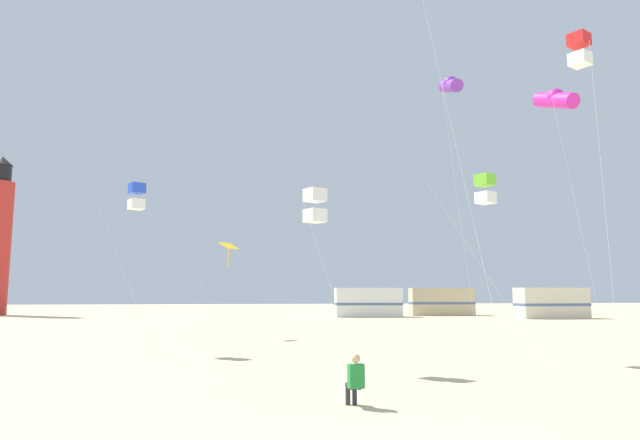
# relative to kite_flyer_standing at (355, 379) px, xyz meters

# --- Properties ---
(kite_flyer_standing) EXTENTS (0.38, 0.54, 1.16)m
(kite_flyer_standing) POSITION_rel_kite_flyer_standing_xyz_m (0.00, 0.00, 0.00)
(kite_flyer_standing) COLOR #238438
(kite_flyer_standing) RESTS_ON ground
(kite_box_lime) EXTENTS (3.38, 2.97, 7.01)m
(kite_box_lime) POSITION_rel_kite_flyer_standing_xyz_m (6.56, 7.76, 5.82)
(kite_box_lime) COLOR silver
(kite_box_lime) RESTS_ON ground
(kite_box_white) EXTENTS (1.90, 1.75, 5.95)m
(kite_box_white) POSITION_rel_kite_flyer_standing_xyz_m (-0.26, 5.84, 4.76)
(kite_box_white) COLOR silver
(kite_box_white) RESTS_ON ground
(kite_tube_magenta) EXTENTS (2.05, 2.57, 11.80)m
(kite_tube_magenta) POSITION_rel_kite_flyer_standing_xyz_m (11.11, 10.25, 10.48)
(kite_tube_magenta) COLOR silver
(kite_tube_magenta) RESTS_ON ground
(kite_diamond_gold) EXTENTS (2.99, 2.99, 5.22)m
(kite_diamond_gold) POSITION_rel_kite_flyer_standing_xyz_m (-3.73, 18.67, 4.23)
(kite_diamond_gold) COLOR silver
(kite_diamond_gold) RESTS_ON ground
(kite_box_scarlet) EXTENTS (1.10, 1.10, 11.36)m
(kite_box_scarlet) POSITION_rel_kite_flyer_standing_xyz_m (8.78, 4.61, 10.15)
(kite_box_scarlet) COLOR silver
(kite_box_scarlet) RESTS_ON ground
(kite_box_blue) EXTENTS (2.76, 1.89, 7.17)m
(kite_box_blue) POSITION_rel_kite_flyer_standing_xyz_m (-7.35, 12.02, 5.97)
(kite_box_blue) COLOR silver
(kite_box_blue) RESTS_ON ground
(kite_tube_violet) EXTENTS (1.47, 2.53, 14.38)m
(kite_tube_violet) POSITION_rel_kite_flyer_standing_xyz_m (8.25, 15.63, 13.06)
(kite_tube_violet) COLOR silver
(kite_tube_violet) RESTS_ON ground
(rv_van_white) EXTENTS (6.55, 2.67, 2.80)m
(rv_van_white) POSITION_rel_kite_flyer_standing_xyz_m (8.80, 41.22, 0.78)
(rv_van_white) COLOR white
(rv_van_white) RESTS_ON ground
(rv_van_tan) EXTENTS (6.62, 2.88, 2.80)m
(rv_van_tan) POSITION_rel_kite_flyer_standing_xyz_m (17.04, 43.76, 0.78)
(rv_van_tan) COLOR #C6B28C
(rv_van_tan) RESTS_ON ground
(rv_van_cream) EXTENTS (6.50, 2.50, 2.80)m
(rv_van_cream) POSITION_rel_kite_flyer_standing_xyz_m (25.10, 36.58, 0.78)
(rv_van_cream) COLOR beige
(rv_van_cream) RESTS_ON ground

